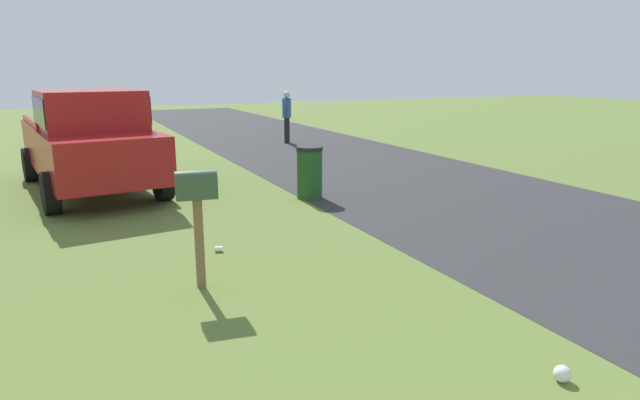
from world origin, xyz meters
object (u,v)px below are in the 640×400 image
object	(u,v)px
pedestrian	(287,113)
pickup_truck	(89,139)
trash_bin	(310,172)
mailbox	(197,196)

from	to	relation	value
pedestrian	pickup_truck	bearing A→B (deg)	81.03
pickup_truck	trash_bin	distance (m)	4.58
pickup_truck	pedestrian	distance (m)	8.46
mailbox	pickup_truck	size ratio (longest dim) A/B	0.25
pickup_truck	trash_bin	world-z (taller)	pickup_truck
pickup_truck	trash_bin	xyz separation A→B (m)	(-2.46, -3.82, -0.59)
mailbox	trash_bin	world-z (taller)	mailbox
mailbox	pedestrian	world-z (taller)	pedestrian
mailbox	trash_bin	xyz separation A→B (m)	(3.64, -3.01, -0.59)
mailbox	trash_bin	distance (m)	4.76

